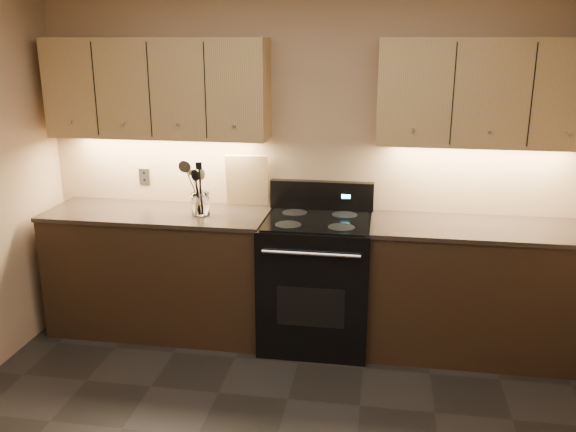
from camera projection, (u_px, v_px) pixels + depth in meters
name	position (u px, v px, depth m)	size (l,w,h in m)	color
wall_back	(312.00, 158.00, 4.45)	(4.00, 0.04, 2.60)	tan
counter_left	(161.00, 271.00, 4.57)	(1.62, 0.62, 0.93)	black
counter_right	(474.00, 290.00, 4.22)	(1.46, 0.62, 0.93)	black
stove	(316.00, 280.00, 4.37)	(0.76, 0.68, 1.14)	black
upper_cab_left	(157.00, 88.00, 4.34)	(1.60, 0.30, 0.70)	tan
upper_cab_right	(489.00, 93.00, 3.99)	(1.44, 0.30, 0.70)	tan
outlet_plate	(144.00, 176.00, 4.70)	(0.09, 0.01, 0.12)	#B2B5BA
utensil_crock	(201.00, 204.00, 4.34)	(0.16, 0.16, 0.16)	white
cutting_board	(247.00, 181.00, 4.53)	(0.31, 0.02, 0.40)	#D5B672
wooden_spoon	(196.00, 191.00, 4.32)	(0.06, 0.06, 0.31)	#D5B672
black_spoon	(199.00, 189.00, 4.34)	(0.06, 0.06, 0.33)	black
black_turner	(201.00, 188.00, 4.28)	(0.08, 0.08, 0.38)	black
steel_spatula	(203.00, 189.00, 4.32)	(0.08, 0.08, 0.35)	silver
steel_skimmer	(203.00, 187.00, 4.30)	(0.09, 0.09, 0.38)	silver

